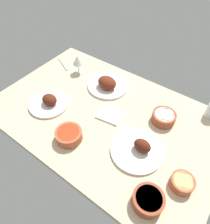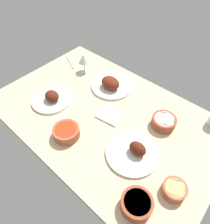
# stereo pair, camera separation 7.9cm
# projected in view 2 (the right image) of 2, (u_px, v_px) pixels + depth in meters

# --- Properties ---
(dining_table) EXTENTS (1.40, 0.90, 0.04)m
(dining_table) POSITION_uv_depth(u_px,v_px,m) (105.00, 116.00, 1.26)
(dining_table) COLOR #C6B28E
(dining_table) RESTS_ON ground
(plate_near_viewer) EXTENTS (0.29, 0.29, 0.09)m
(plate_near_viewer) POSITION_uv_depth(u_px,v_px,m) (111.00, 84.00, 1.39)
(plate_near_viewer) COLOR silver
(plate_near_viewer) RESTS_ON dining_table
(plate_center_main) EXTENTS (0.28, 0.28, 0.09)m
(plate_center_main) POSITION_uv_depth(u_px,v_px,m) (133.00, 152.00, 1.05)
(plate_center_main) COLOR silver
(plate_center_main) RESTS_ON dining_table
(plate_far_side) EXTENTS (0.26, 0.26, 0.08)m
(plate_far_side) POSITION_uv_depth(u_px,v_px,m) (52.00, 98.00, 1.31)
(plate_far_side) COLOR silver
(plate_far_side) RESTS_ON dining_table
(bowl_potatoes) EXTENTS (0.14, 0.14, 0.06)m
(bowl_potatoes) POSITION_uv_depth(u_px,v_px,m) (137.00, 204.00, 0.86)
(bowl_potatoes) COLOR brown
(bowl_potatoes) RESTS_ON dining_table
(bowl_sauce) EXTENTS (0.15, 0.15, 0.06)m
(bowl_sauce) POSITION_uv_depth(u_px,v_px,m) (66.00, 132.00, 1.12)
(bowl_sauce) COLOR #A35133
(bowl_sauce) RESTS_ON dining_table
(bowl_cream) EXTENTS (0.14, 0.14, 0.06)m
(bowl_cream) POSITION_uv_depth(u_px,v_px,m) (164.00, 122.00, 1.16)
(bowl_cream) COLOR brown
(bowl_cream) RESTS_ON dining_table
(bowl_pasta) EXTENTS (0.11, 0.11, 0.05)m
(bowl_pasta) POSITION_uv_depth(u_px,v_px,m) (174.00, 189.00, 0.91)
(bowl_pasta) COLOR #A35133
(bowl_pasta) RESTS_ON dining_table
(wine_glass) EXTENTS (0.08, 0.08, 0.14)m
(wine_glass) POSITION_uv_depth(u_px,v_px,m) (84.00, 60.00, 1.47)
(wine_glass) COLOR silver
(wine_glass) RESTS_ON dining_table
(folded_napkin) EXTENTS (0.16, 0.14, 0.01)m
(folded_napkin) POSITION_uv_depth(u_px,v_px,m) (110.00, 115.00, 1.23)
(folded_napkin) COLOR white
(folded_napkin) RESTS_ON dining_table
(fork_loose) EXTENTS (0.17, 0.09, 0.01)m
(fork_loose) POSITION_uv_depth(u_px,v_px,m) (70.00, 62.00, 1.61)
(fork_loose) COLOR silver
(fork_loose) RESTS_ON dining_table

